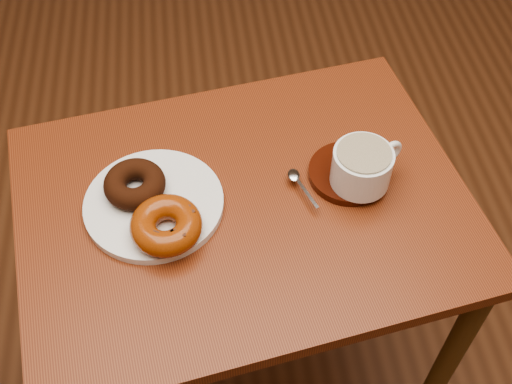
{
  "coord_description": "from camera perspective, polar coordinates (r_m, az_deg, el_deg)",
  "views": [
    {
      "loc": [
        -0.1,
        -0.6,
        1.51
      ],
      "look_at": [
        -0.02,
        0.04,
        0.7
      ],
      "focal_mm": 45.0,
      "sensor_mm": 36.0,
      "label": 1
    }
  ],
  "objects": [
    {
      "name": "donut_plate",
      "position": [
        1.05,
        -9.06,
        -1.04
      ],
      "size": [
        0.25,
        0.25,
        0.01
      ],
      "primitive_type": "cylinder",
      "rotation": [
        0.0,
        0.0,
        -0.12
      ],
      "color": "white",
      "rests_on": "cafe_table"
    },
    {
      "name": "donut_caramel",
      "position": [
        0.98,
        -7.99,
        -2.94
      ],
      "size": [
        0.14,
        0.14,
        0.04
      ],
      "rotation": [
        0.0,
        0.0,
        0.25
      ],
      "color": "#933D10",
      "rests_on": "donut_plate"
    },
    {
      "name": "donut_cinnamon",
      "position": [
        1.04,
        -10.73,
        0.71
      ],
      "size": [
        0.1,
        0.1,
        0.04
      ],
      "primitive_type": "torus",
      "rotation": [
        0.0,
        0.0,
        0.04
      ],
      "color": "#32160A",
      "rests_on": "donut_plate"
    },
    {
      "name": "ground",
      "position": [
        1.63,
        0.82,
        -16.71
      ],
      "size": [
        6.0,
        6.0,
        0.0
      ],
      "primitive_type": "plane",
      "color": "brown",
      "rests_on": "ground"
    },
    {
      "name": "coffee_cup",
      "position": [
        1.04,
        9.46,
        2.28
      ],
      "size": [
        0.12,
        0.1,
        0.07
      ],
      "rotation": [
        0.0,
        0.0,
        0.42
      ],
      "color": "white",
      "rests_on": "saucer"
    },
    {
      "name": "saucer",
      "position": [
        1.08,
        8.19,
        1.68
      ],
      "size": [
        0.15,
        0.15,
        0.01
      ],
      "primitive_type": "cylinder",
      "rotation": [
        0.0,
        0.0,
        0.11
      ],
      "color": "#371007",
      "rests_on": "cafe_table"
    },
    {
      "name": "cafe_table",
      "position": [
        1.13,
        -1.01,
        -4.18
      ],
      "size": [
        0.81,
        0.66,
        0.68
      ],
      "rotation": [
        0.0,
        0.0,
        0.16
      ],
      "color": "brown",
      "rests_on": "ground"
    },
    {
      "name": "teaspoon",
      "position": [
        1.05,
        3.6,
        1.2
      ],
      "size": [
        0.04,
        0.09,
        0.01
      ],
      "rotation": [
        0.0,
        0.0,
        0.36
      ],
      "color": "silver",
      "rests_on": "saucer"
    }
  ]
}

